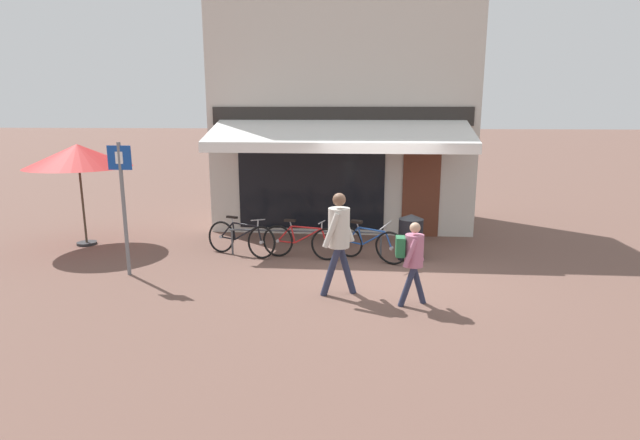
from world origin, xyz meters
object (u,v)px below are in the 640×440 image
bicycle_black (241,238)px  litter_bin (411,237)px  bicycle_blue (369,243)px  cafe_parasol (78,156)px  pedestrian_adult (339,233)px  bicycle_red (302,241)px  pedestrian_child (412,254)px  parking_sign (123,195)px

bicycle_black → litter_bin: 3.61m
bicycle_blue → cafe_parasol: size_ratio=0.68×
pedestrian_adult → bicycle_red: bearing=118.3°
bicycle_red → cafe_parasol: (-5.14, 0.66, 1.69)m
litter_bin → pedestrian_child: bearing=-95.0°
bicycle_red → pedestrian_adult: 2.35m
bicycle_black → bicycle_red: bicycle_black is taller
bicycle_red → bicycle_blue: bicycle_blue is taller
litter_bin → parking_sign: 5.71m
bicycle_black → parking_sign: 2.61m
cafe_parasol → bicycle_blue: bearing=-6.7°
pedestrian_child → cafe_parasol: cafe_parasol is taller
parking_sign → cafe_parasol: bearing=134.5°
pedestrian_adult → cafe_parasol: size_ratio=0.76×
bicycle_blue → cafe_parasol: bearing=-159.0°
bicycle_red → bicycle_blue: size_ratio=1.10×
bicycle_red → litter_bin: bearing=12.3°
litter_bin → parking_sign: bearing=-164.9°
bicycle_black → parking_sign: bearing=-118.6°
bicycle_black → cafe_parasol: bearing=-166.0°
cafe_parasol → pedestrian_adult: bearing=-24.4°
bicycle_red → bicycle_blue: bearing=5.1°
pedestrian_child → bicycle_red: bearing=130.4°
pedestrian_adult → parking_sign: 4.11m
bicycle_blue → litter_bin: litter_bin is taller
bicycle_red → parking_sign: parking_sign is taller
bicycle_black → bicycle_red: 1.34m
cafe_parasol → pedestrian_child: bearing=-23.3°
bicycle_black → bicycle_blue: bearing=16.9°
litter_bin → bicycle_blue: bearing=-166.3°
pedestrian_child → parking_sign: (-5.20, 1.07, 0.68)m
bicycle_black → pedestrian_child: size_ratio=1.22×
pedestrian_adult → pedestrian_child: bearing=-12.0°
bicycle_blue → pedestrian_adult: bearing=-77.4°
bicycle_black → bicycle_blue: size_ratio=1.05×
parking_sign → cafe_parasol: (-1.99, 2.02, 0.53)m
bicycle_blue → pedestrian_child: size_ratio=1.16×
litter_bin → parking_sign: (-5.42, -1.46, 1.04)m
bicycle_red → pedestrian_adult: bearing=-57.3°
litter_bin → cafe_parasol: (-7.40, 0.56, 1.57)m
bicycle_black → pedestrian_adult: (2.21, -2.19, 0.70)m
bicycle_black → cafe_parasol: (-3.80, 0.53, 1.69)m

